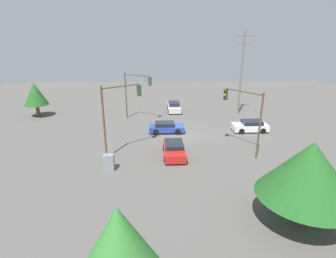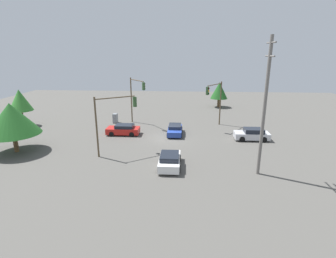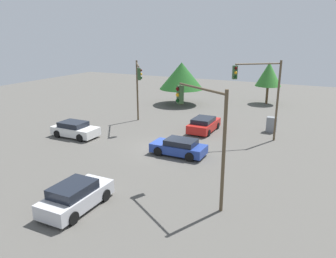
# 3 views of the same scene
# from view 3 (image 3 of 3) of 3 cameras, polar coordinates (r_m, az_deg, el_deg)

# --- Properties ---
(ground_plane) EXTENTS (80.00, 80.00, 0.00)m
(ground_plane) POSITION_cam_3_polar(r_m,az_deg,el_deg) (25.88, -0.56, -3.52)
(ground_plane) COLOR #54514C
(sedan_white) EXTENTS (4.09, 2.03, 1.34)m
(sedan_white) POSITION_cam_3_polar(r_m,az_deg,el_deg) (29.91, -15.89, -0.08)
(sedan_white) COLOR silver
(sedan_white) RESTS_ON ground_plane
(sedan_silver) EXTENTS (1.96, 4.12, 1.43)m
(sedan_silver) POSITION_cam_3_polar(r_m,az_deg,el_deg) (17.94, -15.76, -11.20)
(sedan_silver) COLOR silver
(sedan_silver) RESTS_ON ground_plane
(sedan_blue) EXTENTS (4.09, 1.91, 1.24)m
(sedan_blue) POSITION_cam_3_polar(r_m,az_deg,el_deg) (24.49, 1.92, -3.18)
(sedan_blue) COLOR #233D93
(sedan_blue) RESTS_ON ground_plane
(sedan_red) EXTENTS (2.03, 4.18, 1.32)m
(sedan_red) POSITION_cam_3_polar(r_m,az_deg,el_deg) (30.55, 6.26, 0.78)
(sedan_red) COLOR red
(sedan_red) RESTS_ON ground_plane
(traffic_signal_main) EXTENTS (3.66, 2.51, 6.31)m
(traffic_signal_main) POSITION_cam_3_polar(r_m,az_deg,el_deg) (17.14, 6.32, 1.16)
(traffic_signal_main) COLOR brown
(traffic_signal_main) RESTS_ON ground_plane
(traffic_signal_cross) EXTENTS (3.39, 2.72, 6.73)m
(traffic_signal_cross) POSITION_cam_3_polar(r_m,az_deg,el_deg) (27.63, 15.98, 6.99)
(traffic_signal_cross) COLOR brown
(traffic_signal_cross) RESTS_ON ground_plane
(traffic_signal_aux) EXTENTS (2.69, 3.77, 6.18)m
(traffic_signal_aux) POSITION_cam_3_polar(r_m,az_deg,el_deg) (32.09, -5.24, 8.18)
(traffic_signal_aux) COLOR brown
(traffic_signal_aux) RESTS_ON ground_plane
(electrical_cabinet) EXTENTS (0.87, 0.62, 1.40)m
(electrical_cabinet) POSITION_cam_3_polar(r_m,az_deg,el_deg) (31.63, 17.58, 0.75)
(electrical_cabinet) COLOR gray
(electrical_cabinet) RESTS_ON ground_plane
(tree_right) EXTENTS (5.53, 5.53, 5.31)m
(tree_right) POSITION_cam_3_polar(r_m,az_deg,el_deg) (41.66, 2.37, 9.24)
(tree_right) COLOR brown
(tree_right) RESTS_ON ground_plane
(tree_left) EXTENTS (3.25, 3.25, 5.30)m
(tree_left) POSITION_cam_3_polar(r_m,az_deg,el_deg) (43.88, 17.14, 9.09)
(tree_left) COLOR #4C3823
(tree_left) RESTS_ON ground_plane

